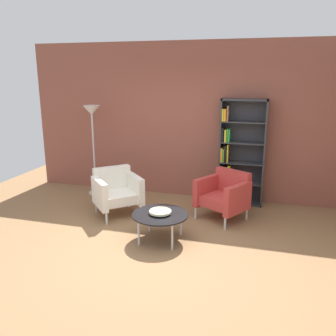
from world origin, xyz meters
name	(u,v)px	position (x,y,z in m)	size (l,w,h in m)	color
ground_plane	(150,251)	(0.00, 0.00, 0.00)	(8.32, 8.32, 0.00)	olive
brick_back_panel	(191,121)	(0.00, 2.46, 1.45)	(6.40, 0.12, 2.90)	brown
bookshelf_tall	(238,154)	(0.92, 2.25, 0.92)	(0.80, 0.30, 1.90)	#333338
coffee_table_low	(160,216)	(0.03, 0.37, 0.37)	(0.80, 0.80, 0.40)	black
decorative_bowl	(160,212)	(0.03, 0.37, 0.43)	(0.32, 0.32, 0.05)	beige
armchair_by_bookshelf	(117,191)	(-0.96, 1.12, 0.41)	(0.95, 0.95, 0.78)	white
armchair_near_window	(224,194)	(0.80, 1.43, 0.41)	(0.93, 0.91, 0.78)	#B73833
floor_lamp_torchiere	(92,121)	(-1.82, 2.01, 1.45)	(0.32, 0.32, 1.74)	silver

